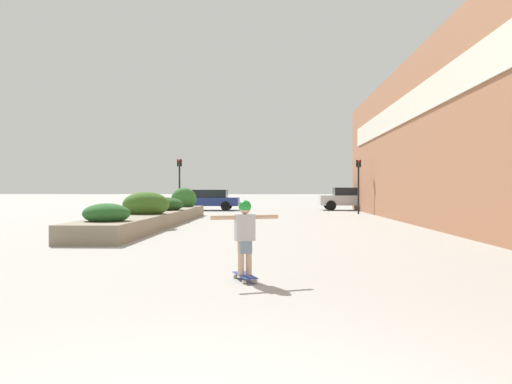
{
  "coord_description": "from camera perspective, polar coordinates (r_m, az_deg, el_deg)",
  "views": [
    {
      "loc": [
        0.4,
        -3.04,
        1.52
      ],
      "look_at": [
        -0.06,
        9.28,
        1.45
      ],
      "focal_mm": 35.0,
      "sensor_mm": 36.0,
      "label": 1
    }
  ],
  "objects": [
    {
      "name": "car_center_left",
      "position": [
        36.82,
        10.33,
        -0.71
      ],
      "size": [
        3.85,
        1.87,
        1.64
      ],
      "rotation": [
        0.0,
        0.0,
        1.57
      ],
      "color": "#BCBCC1",
      "rests_on": "ground_plane"
    },
    {
      "name": "building_wall_right",
      "position": [
        19.86,
        20.41,
        6.55
      ],
      "size": [
        0.67,
        38.38,
        7.33
      ],
      "color": "#9E6647",
      "rests_on": "ground_plane"
    },
    {
      "name": "skateboard",
      "position": [
        8.39,
        -1.28,
        -9.61
      ],
      "size": [
        0.47,
        0.79,
        0.1
      ],
      "rotation": [
        0.0,
        0.0,
        0.36
      ],
      "color": "navy",
      "rests_on": "ground_plane"
    },
    {
      "name": "planter_box",
      "position": [
        21.79,
        -11.3,
        -2.43
      ],
      "size": [
        1.91,
        15.96,
        1.6
      ],
      "color": "gray",
      "rests_on": "ground_plane"
    },
    {
      "name": "traffic_light_right",
      "position": [
        31.22,
        11.64,
        1.7
      ],
      "size": [
        0.28,
        0.3,
        3.32
      ],
      "color": "black",
      "rests_on": "ground_plane"
    },
    {
      "name": "skateboarder",
      "position": [
        8.29,
        -1.28,
        -4.32
      ],
      "size": [
        1.11,
        0.47,
        1.24
      ],
      "rotation": [
        0.0,
        0.0,
        0.36
      ],
      "color": "tan",
      "rests_on": "skateboard"
    },
    {
      "name": "car_leftmost",
      "position": [
        36.18,
        -5.52,
        -0.85
      ],
      "size": [
        4.58,
        1.99,
        1.48
      ],
      "rotation": [
        0.0,
        0.0,
        1.57
      ],
      "color": "navy",
      "rests_on": "ground_plane"
    },
    {
      "name": "traffic_light_left",
      "position": [
        32.04,
        -8.74,
        1.78
      ],
      "size": [
        0.28,
        0.3,
        3.42
      ],
      "color": "black",
      "rests_on": "ground_plane"
    }
  ]
}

